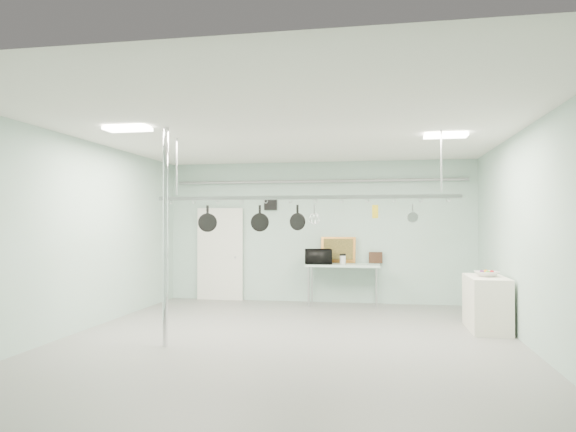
% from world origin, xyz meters
% --- Properties ---
extents(floor, '(8.00, 8.00, 0.00)m').
position_xyz_m(floor, '(0.00, 0.00, 0.00)').
color(floor, gray).
rests_on(floor, ground).
extents(ceiling, '(7.00, 8.00, 0.02)m').
position_xyz_m(ceiling, '(0.00, 0.00, 3.19)').
color(ceiling, silver).
rests_on(ceiling, back_wall).
extents(back_wall, '(7.00, 0.02, 3.20)m').
position_xyz_m(back_wall, '(0.00, 3.99, 1.60)').
color(back_wall, '#A6C7BE').
rests_on(back_wall, floor).
extents(right_wall, '(0.02, 8.00, 3.20)m').
position_xyz_m(right_wall, '(3.49, 0.00, 1.60)').
color(right_wall, '#A6C7BE').
rests_on(right_wall, floor).
extents(door, '(1.10, 0.10, 2.20)m').
position_xyz_m(door, '(-2.30, 3.94, 1.05)').
color(door, silver).
rests_on(door, floor).
extents(wall_vent, '(0.30, 0.04, 0.30)m').
position_xyz_m(wall_vent, '(-1.10, 3.97, 2.25)').
color(wall_vent, black).
rests_on(wall_vent, back_wall).
extents(conduit_pipe, '(6.60, 0.07, 0.07)m').
position_xyz_m(conduit_pipe, '(0.00, 3.90, 2.75)').
color(conduit_pipe, gray).
rests_on(conduit_pipe, back_wall).
extents(chrome_pole, '(0.08, 0.08, 3.20)m').
position_xyz_m(chrome_pole, '(-1.70, -0.60, 1.60)').
color(chrome_pole, silver).
rests_on(chrome_pole, floor).
extents(prep_table, '(1.60, 0.70, 0.91)m').
position_xyz_m(prep_table, '(0.60, 3.60, 0.83)').
color(prep_table, silver).
rests_on(prep_table, floor).
extents(side_cabinet, '(0.60, 1.20, 0.90)m').
position_xyz_m(side_cabinet, '(3.15, 1.40, 0.45)').
color(side_cabinet, white).
rests_on(side_cabinet, floor).
extents(pot_rack, '(4.80, 0.06, 1.00)m').
position_xyz_m(pot_rack, '(0.20, 0.30, 2.23)').
color(pot_rack, '#B7B7BC').
rests_on(pot_rack, ceiling).
extents(light_panel_left, '(0.65, 0.30, 0.05)m').
position_xyz_m(light_panel_left, '(-2.20, -0.80, 3.16)').
color(light_panel_left, white).
rests_on(light_panel_left, ceiling).
extents(light_panel_right, '(0.65, 0.30, 0.05)m').
position_xyz_m(light_panel_right, '(2.40, 0.60, 3.16)').
color(light_panel_right, white).
rests_on(light_panel_right, ceiling).
extents(microwave, '(0.64, 0.48, 0.33)m').
position_xyz_m(microwave, '(0.07, 3.48, 1.07)').
color(microwave, black).
rests_on(microwave, prep_table).
extents(coffee_canister, '(0.17, 0.17, 0.19)m').
position_xyz_m(coffee_canister, '(0.60, 3.52, 1.00)').
color(coffee_canister, silver).
rests_on(coffee_canister, prep_table).
extents(painting_large, '(0.79, 0.19, 0.58)m').
position_xyz_m(painting_large, '(0.47, 3.90, 1.20)').
color(painting_large, '#CC8136').
rests_on(painting_large, prep_table).
extents(painting_small, '(0.30, 0.10, 0.25)m').
position_xyz_m(painting_small, '(1.30, 3.90, 1.03)').
color(painting_small, '#311C11').
rests_on(painting_small, prep_table).
extents(fruit_bowl, '(0.47, 0.47, 0.09)m').
position_xyz_m(fruit_bowl, '(3.15, 1.38, 0.95)').
color(fruit_bowl, silver).
rests_on(fruit_bowl, side_cabinet).
extents(skillet_left, '(0.30, 0.15, 0.42)m').
position_xyz_m(skillet_left, '(-1.37, 0.30, 1.88)').
color(skillet_left, black).
rests_on(skillet_left, pot_rack).
extents(skillet_mid, '(0.29, 0.06, 0.40)m').
position_xyz_m(skillet_mid, '(-0.50, 0.30, 1.89)').
color(skillet_mid, black).
rests_on(skillet_mid, pot_rack).
extents(skillet_right, '(0.28, 0.14, 0.38)m').
position_xyz_m(skillet_right, '(0.11, 0.30, 1.89)').
color(skillet_right, black).
rests_on(skillet_right, pot_rack).
extents(whisk, '(0.22, 0.22, 0.36)m').
position_xyz_m(whisk, '(0.38, 0.30, 1.90)').
color(whisk, '#A5A6A9').
rests_on(whisk, pot_rack).
extents(grater, '(0.09, 0.02, 0.22)m').
position_xyz_m(grater, '(1.32, 0.30, 1.97)').
color(grater, yellow).
rests_on(grater, pot_rack).
extents(saucepan, '(0.16, 0.10, 0.29)m').
position_xyz_m(saucepan, '(1.88, 0.30, 1.94)').
color(saucepan, '#B2B1B6').
rests_on(saucepan, pot_rack).
extents(fruit_cluster, '(0.24, 0.24, 0.09)m').
position_xyz_m(fruit_cluster, '(3.15, 1.38, 0.99)').
color(fruit_cluster, '#A20F14').
rests_on(fruit_cluster, fruit_bowl).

